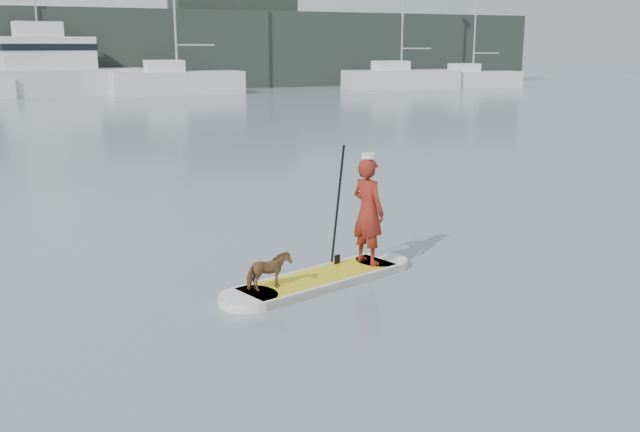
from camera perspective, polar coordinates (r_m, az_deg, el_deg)
name	(u,v)px	position (r m, az deg, el deg)	size (l,w,h in m)	color
paddleboard	(320,280)	(10.27, 0.00, -5.11)	(3.20, 1.52, 0.12)	yellow
paddler	(368,211)	(10.65, 3.87, 0.36)	(0.59, 0.38, 1.61)	maroon
white_cap	(369,156)	(10.49, 3.94, 4.83)	(0.22, 0.22, 0.07)	silver
dog	(269,271)	(9.63, -4.14, -4.44)	(0.28, 0.60, 0.51)	brown
paddle	(337,220)	(10.61, 1.40, -0.35)	(0.12, 0.30, 2.00)	black
sailboat_e	(177,81)	(51.28, -11.40, 10.55)	(9.00, 3.08, 12.97)	silver
sailboat_f	(400,77)	(57.14, 6.43, 10.99)	(9.31, 3.65, 13.59)	silver
motor_yacht_a	(58,68)	(52.69, -20.20, 11.03)	(11.05, 4.64, 6.43)	silver
shore_mass	(0,50)	(58.03, -24.23, 12.02)	(90.00, 6.00, 6.00)	black
shore_building_east	(234,37)	(61.77, -6.93, 14.02)	(10.00, 4.00, 8.00)	black
sailboat_g	(472,77)	(59.97, 12.05, 10.79)	(8.08, 3.77, 11.22)	silver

